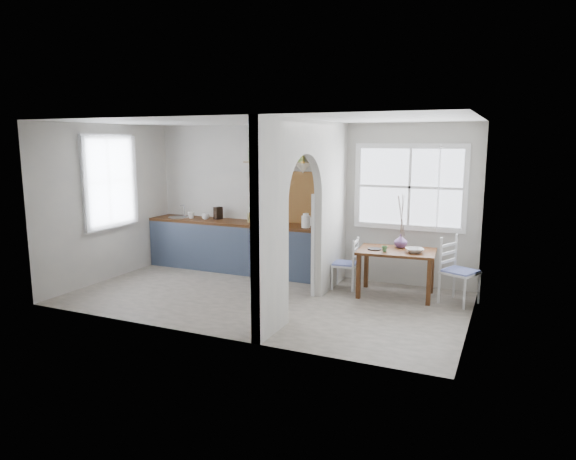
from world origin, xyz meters
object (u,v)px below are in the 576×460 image
at_px(dining_table, 396,273).
at_px(vase, 401,241).
at_px(chair_right, 460,271).
at_px(chair_left, 345,263).
at_px(kettle, 306,221).

bearing_deg(dining_table, vase, 81.47).
bearing_deg(chair_right, chair_left, 111.95).
relative_size(chair_right, vase, 4.66).
relative_size(kettle, vase, 1.13).
relative_size(chair_left, chair_right, 0.84).
xyz_separation_m(dining_table, vase, (0.01, 0.21, 0.46)).
bearing_deg(chair_left, kettle, -109.36).
xyz_separation_m(dining_table, chair_right, (0.92, -0.01, 0.13)).
relative_size(dining_table, chair_left, 1.39).
xyz_separation_m(chair_right, kettle, (-2.49, 0.27, 0.53)).
height_order(chair_left, kettle, kettle).
bearing_deg(dining_table, chair_right, -5.25).
height_order(dining_table, chair_left, chair_left).
distance_m(dining_table, vase, 0.50).
bearing_deg(vase, dining_table, -93.61).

